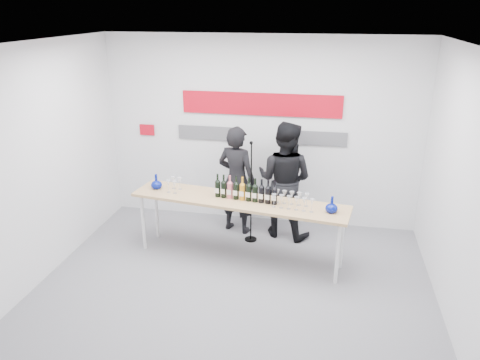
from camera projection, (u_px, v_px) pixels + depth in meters
The scene contains 12 objects.
ground at pixel (236, 282), 6.10m from camera, with size 5.00×5.00×0.00m, color slate.
back_wall at pixel (261, 132), 7.41m from camera, with size 5.00×0.04×3.00m, color silver.
signage at pixel (257, 113), 7.29m from camera, with size 3.38×0.02×0.79m.
tasting_table at pixel (239, 204), 6.39m from camera, with size 3.06×1.03×0.90m.
wine_bottles at pixel (246, 189), 6.29m from camera, with size 0.89×0.20×0.33m.
decanter_left at pixel (156, 181), 6.72m from camera, with size 0.16×0.16×0.21m, color navy, non-canonical shape.
decanter_right at pixel (332, 204), 5.94m from camera, with size 0.16×0.16×0.21m, color navy, non-canonical shape.
glasses_left at pixel (174, 185), 6.64m from camera, with size 0.19×0.24×0.18m.
glasses_right at pixel (292, 201), 6.10m from camera, with size 0.56×0.29×0.18m.
presenter_left at pixel (237, 180), 7.23m from camera, with size 0.62×0.41×1.70m, color black.
presenter_right at pixel (284, 180), 7.08m from camera, with size 0.88×0.68×1.81m, color black.
mic_stand at pixel (251, 211), 7.02m from camera, with size 0.18×0.18×1.58m.
Camera 1 is at (1.06, -5.14, 3.38)m, focal length 35.00 mm.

